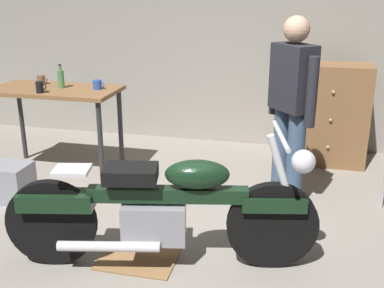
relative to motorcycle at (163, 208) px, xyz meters
The scene contains 12 objects.
ground_plane 0.46m from the motorcycle, 75.91° to the left, with size 12.00×12.00×0.00m, color gray.
back_wall 3.10m from the motorcycle, 89.51° to the left, with size 8.00×0.12×3.10m, color gray.
workbench 2.18m from the motorcycle, 137.31° to the left, with size 1.30×0.64×0.90m.
motorcycle is the anchor object (origin of this frame).
person_standing 1.54m from the motorcycle, 57.48° to the left, with size 0.42×0.45×1.67m.
wooden_dresser 2.67m from the motorcycle, 63.86° to the left, with size 0.80×0.47×1.10m.
drip_tray 0.49m from the motorcycle, behind, with size 0.56×0.40×0.01m, color olive.
storage_bin 1.90m from the motorcycle, 157.69° to the left, with size 0.44×0.32×0.34m, color gray.
mug_blue_enamel 1.96m from the motorcycle, 126.71° to the left, with size 0.12×0.09×0.09m.
mug_brown_stoneware 2.47m from the motorcycle, 138.33° to the left, with size 0.12×0.08×0.09m.
mug_black_matte 2.10m from the motorcycle, 142.37° to the left, with size 0.11×0.07×0.11m.
bottle 2.20m from the motorcycle, 135.45° to the left, with size 0.06×0.06×0.24m.
Camera 1 is at (0.86, -2.96, 1.94)m, focal length 44.86 mm.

